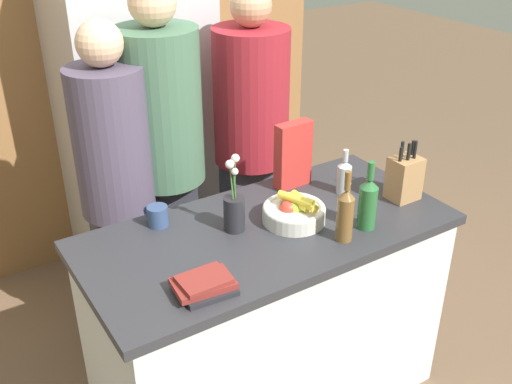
{
  "coord_description": "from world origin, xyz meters",
  "views": [
    {
      "loc": [
        -1.12,
        -1.67,
        2.13
      ],
      "look_at": [
        0.0,
        0.09,
        1.02
      ],
      "focal_mm": 42.0,
      "sensor_mm": 36.0,
      "label": 1
    }
  ],
  "objects_px": {
    "bottle_wine": "(345,214)",
    "person_in_red_tee": "(251,136)",
    "person_at_sink": "(117,183)",
    "flower_vase": "(234,208)",
    "book_stack": "(204,284)",
    "person_in_blue": "(164,151)",
    "refrigerator": "(136,112)",
    "knife_block": "(404,177)",
    "fruit_bowl": "(294,211)",
    "bottle_oil": "(344,176)",
    "coffee_mug": "(157,216)",
    "bottle_vinegar": "(368,202)",
    "cereal_box": "(293,155)"
  },
  "relations": [
    {
      "from": "bottle_wine",
      "to": "person_in_red_tee",
      "type": "distance_m",
      "value": 0.97
    },
    {
      "from": "person_at_sink",
      "to": "person_in_red_tee",
      "type": "relative_size",
      "value": 0.97
    },
    {
      "from": "flower_vase",
      "to": "book_stack",
      "type": "distance_m",
      "value": 0.41
    },
    {
      "from": "person_in_blue",
      "to": "book_stack",
      "type": "bearing_deg",
      "value": -81.62
    },
    {
      "from": "bottle_wine",
      "to": "refrigerator",
      "type": "bearing_deg",
      "value": 97.71
    },
    {
      "from": "knife_block",
      "to": "person_at_sink",
      "type": "xyz_separation_m",
      "value": [
        -1.0,
        0.75,
        -0.08
      ]
    },
    {
      "from": "refrigerator",
      "to": "flower_vase",
      "type": "height_order",
      "value": "refrigerator"
    },
    {
      "from": "fruit_bowl",
      "to": "bottle_oil",
      "type": "relative_size",
      "value": 1.24
    },
    {
      "from": "refrigerator",
      "to": "book_stack",
      "type": "bearing_deg",
      "value": -104.39
    },
    {
      "from": "knife_block",
      "to": "refrigerator",
      "type": "bearing_deg",
      "value": 114.19
    },
    {
      "from": "coffee_mug",
      "to": "bottle_vinegar",
      "type": "xyz_separation_m",
      "value": [
        0.68,
        -0.45,
        0.07
      ]
    },
    {
      "from": "coffee_mug",
      "to": "bottle_vinegar",
      "type": "height_order",
      "value": "bottle_vinegar"
    },
    {
      "from": "bottle_vinegar",
      "to": "person_at_sink",
      "type": "relative_size",
      "value": 0.17
    },
    {
      "from": "cereal_box",
      "to": "coffee_mug",
      "type": "relative_size",
      "value": 2.66
    },
    {
      "from": "refrigerator",
      "to": "cereal_box",
      "type": "relative_size",
      "value": 6.55
    },
    {
      "from": "bottle_oil",
      "to": "person_at_sink",
      "type": "relative_size",
      "value": 0.12
    },
    {
      "from": "flower_vase",
      "to": "person_in_blue",
      "type": "bearing_deg",
      "value": 89.68
    },
    {
      "from": "refrigerator",
      "to": "fruit_bowl",
      "type": "relative_size",
      "value": 7.72
    },
    {
      "from": "bottle_wine",
      "to": "person_at_sink",
      "type": "distance_m",
      "value": 1.04
    },
    {
      "from": "coffee_mug",
      "to": "bottle_wine",
      "type": "distance_m",
      "value": 0.73
    },
    {
      "from": "bottle_oil",
      "to": "person_in_red_tee",
      "type": "height_order",
      "value": "person_in_red_tee"
    },
    {
      "from": "flower_vase",
      "to": "coffee_mug",
      "type": "relative_size",
      "value": 2.88
    },
    {
      "from": "bottle_wine",
      "to": "person_in_red_tee",
      "type": "bearing_deg",
      "value": 79.02
    },
    {
      "from": "knife_block",
      "to": "cereal_box",
      "type": "xyz_separation_m",
      "value": [
        -0.33,
        0.35,
        0.05
      ]
    },
    {
      "from": "cereal_box",
      "to": "bottle_wine",
      "type": "relative_size",
      "value": 1.04
    },
    {
      "from": "knife_block",
      "to": "bottle_vinegar",
      "type": "bearing_deg",
      "value": -161.69
    },
    {
      "from": "refrigerator",
      "to": "bottle_vinegar",
      "type": "distance_m",
      "value": 1.54
    },
    {
      "from": "cereal_box",
      "to": "person_in_red_tee",
      "type": "relative_size",
      "value": 0.18
    },
    {
      "from": "bottle_vinegar",
      "to": "person_in_blue",
      "type": "relative_size",
      "value": 0.16
    },
    {
      "from": "cereal_box",
      "to": "bottle_vinegar",
      "type": "height_order",
      "value": "cereal_box"
    },
    {
      "from": "bottle_oil",
      "to": "knife_block",
      "type": "bearing_deg",
      "value": -44.04
    },
    {
      "from": "refrigerator",
      "to": "knife_block",
      "type": "relative_size",
      "value": 7.34
    },
    {
      "from": "knife_block",
      "to": "bottle_wine",
      "type": "bearing_deg",
      "value": -164.28
    },
    {
      "from": "knife_block",
      "to": "person_in_red_tee",
      "type": "height_order",
      "value": "person_in_red_tee"
    },
    {
      "from": "knife_block",
      "to": "coffee_mug",
      "type": "height_order",
      "value": "knife_block"
    },
    {
      "from": "fruit_bowl",
      "to": "person_in_red_tee",
      "type": "distance_m",
      "value": 0.79
    },
    {
      "from": "coffee_mug",
      "to": "person_in_red_tee",
      "type": "relative_size",
      "value": 0.07
    },
    {
      "from": "fruit_bowl",
      "to": "person_at_sink",
      "type": "bearing_deg",
      "value": 126.81
    },
    {
      "from": "coffee_mug",
      "to": "person_at_sink",
      "type": "height_order",
      "value": "person_at_sink"
    },
    {
      "from": "refrigerator",
      "to": "bottle_wine",
      "type": "bearing_deg",
      "value": -82.29
    },
    {
      "from": "bottle_vinegar",
      "to": "person_in_red_tee",
      "type": "height_order",
      "value": "person_in_red_tee"
    },
    {
      "from": "cereal_box",
      "to": "person_in_blue",
      "type": "xyz_separation_m",
      "value": [
        -0.41,
        0.46,
        -0.06
      ]
    },
    {
      "from": "knife_block",
      "to": "coffee_mug",
      "type": "xyz_separation_m",
      "value": [
        -0.98,
        0.36,
        -0.06
      ]
    },
    {
      "from": "bottle_wine",
      "to": "book_stack",
      "type": "bearing_deg",
      "value": 179.91
    },
    {
      "from": "cereal_box",
      "to": "person_in_blue",
      "type": "bearing_deg",
      "value": 131.24
    },
    {
      "from": "bottle_wine",
      "to": "person_in_red_tee",
      "type": "relative_size",
      "value": 0.17
    },
    {
      "from": "refrigerator",
      "to": "fruit_bowl",
      "type": "bearing_deg",
      "value": -84.52
    },
    {
      "from": "person_in_blue",
      "to": "refrigerator",
      "type": "bearing_deg",
      "value": 105.65
    },
    {
      "from": "knife_block",
      "to": "person_in_blue",
      "type": "bearing_deg",
      "value": 132.07
    },
    {
      "from": "coffee_mug",
      "to": "book_stack",
      "type": "xyz_separation_m",
      "value": [
        -0.05,
        -0.48,
        -0.01
      ]
    }
  ]
}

